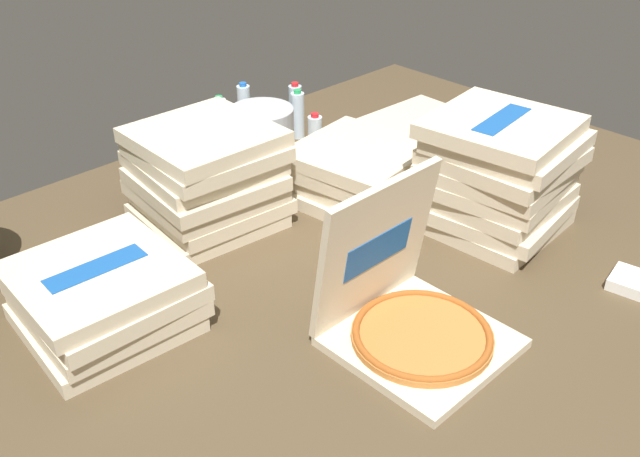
# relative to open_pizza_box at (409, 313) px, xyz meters

# --- Properties ---
(ground_plane) EXTENTS (3.20, 2.40, 0.02)m
(ground_plane) POSITION_rel_open_pizza_box_xyz_m (0.09, 0.31, -0.09)
(ground_plane) COLOR #4C3D28
(open_pizza_box) EXTENTS (0.41, 0.43, 0.44)m
(open_pizza_box) POSITION_rel_open_pizza_box_xyz_m (0.00, 0.00, 0.00)
(open_pizza_box) COLOR beige
(open_pizza_box) RESTS_ON ground_plane
(pizza_stack_center_near) EXTENTS (0.48, 0.48, 0.19)m
(pizza_stack_center_near) POSITION_rel_open_pizza_box_xyz_m (0.48, 0.63, 0.01)
(pizza_stack_center_near) COLOR beige
(pizza_stack_center_near) RESTS_ON ground_plane
(pizza_stack_left_near) EXTENTS (0.46, 0.45, 0.20)m
(pizza_stack_left_near) POSITION_rel_open_pizza_box_xyz_m (-0.55, 0.61, 0.01)
(pizza_stack_left_near) COLOR beige
(pizza_stack_left_near) RESTS_ON ground_plane
(pizza_stack_center_far) EXTENTS (0.48, 0.49, 0.39)m
(pizza_stack_center_far) POSITION_rel_open_pizza_box_xyz_m (0.66, 0.18, 0.11)
(pizza_stack_center_far) COLOR beige
(pizza_stack_center_far) RESTS_ON ground_plane
(pizza_stack_left_far) EXTENTS (0.45, 0.44, 0.15)m
(pizza_stack_left_far) POSITION_rel_open_pizza_box_xyz_m (0.93, 0.68, -0.01)
(pizza_stack_left_far) COLOR beige
(pizza_stack_left_far) RESTS_ON ground_plane
(pizza_stack_left_mid) EXTENTS (0.47, 0.48, 0.34)m
(pizza_stack_left_mid) POSITION_rel_open_pizza_box_xyz_m (-0.02, 0.87, 0.09)
(pizza_stack_left_mid) COLOR beige
(pizza_stack_left_mid) RESTS_ON ground_plane
(ice_bucket) EXTENTS (0.26, 0.26, 0.17)m
(ice_bucket) POSITION_rel_open_pizza_box_xyz_m (0.50, 1.19, 0.00)
(ice_bucket) COLOR #B7BABF
(ice_bucket) RESTS_ON ground_plane
(water_bottle_0) EXTENTS (0.06, 0.06, 0.21)m
(water_bottle_0) POSITION_rel_open_pizza_box_xyz_m (0.68, 1.17, 0.02)
(water_bottle_0) COLOR silver
(water_bottle_0) RESTS_ON ground_plane
(water_bottle_1) EXTENTS (0.06, 0.06, 0.21)m
(water_bottle_1) POSITION_rel_open_pizza_box_xyz_m (0.57, 1.39, 0.02)
(water_bottle_1) COLOR silver
(water_bottle_1) RESTS_ON ground_plane
(water_bottle_2) EXTENTS (0.06, 0.06, 0.21)m
(water_bottle_2) POSITION_rel_open_pizza_box_xyz_m (0.40, 1.34, 0.02)
(water_bottle_2) COLOR white
(water_bottle_2) RESTS_ON ground_plane
(water_bottle_3) EXTENTS (0.06, 0.06, 0.21)m
(water_bottle_3) POSITION_rel_open_pizza_box_xyz_m (0.31, 1.16, 0.02)
(water_bottle_3) COLOR silver
(water_bottle_3) RESTS_ON ground_plane
(water_bottle_4) EXTENTS (0.06, 0.06, 0.21)m
(water_bottle_4) POSITION_rel_open_pizza_box_xyz_m (0.72, 1.24, 0.02)
(water_bottle_4) COLOR silver
(water_bottle_4) RESTS_ON ground_plane
(water_bottle_5) EXTENTS (0.06, 0.06, 0.21)m
(water_bottle_5) POSITION_rel_open_pizza_box_xyz_m (0.55, 0.94, 0.02)
(water_bottle_5) COLOR white
(water_bottle_5) RESTS_ON ground_plane
(water_bottle_6) EXTENTS (0.06, 0.06, 0.21)m
(water_bottle_6) POSITION_rel_open_pizza_box_xyz_m (0.27, 1.27, 0.02)
(water_bottle_6) COLOR silver
(water_bottle_6) RESTS_ON ground_plane
(napkin_pile) EXTENTS (0.14, 0.14, 0.04)m
(napkin_pile) POSITION_rel_open_pizza_box_xyz_m (0.66, -0.32, -0.07)
(napkin_pile) COLOR white
(napkin_pile) RESTS_ON ground_plane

